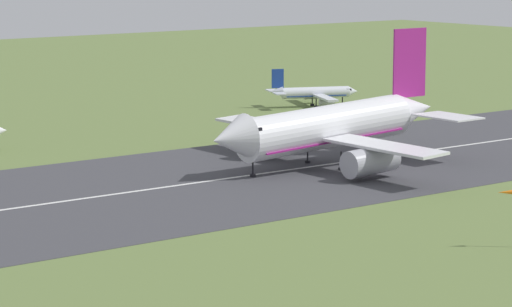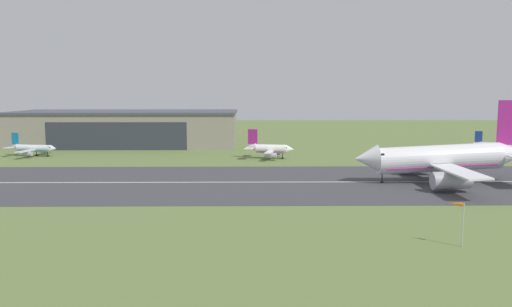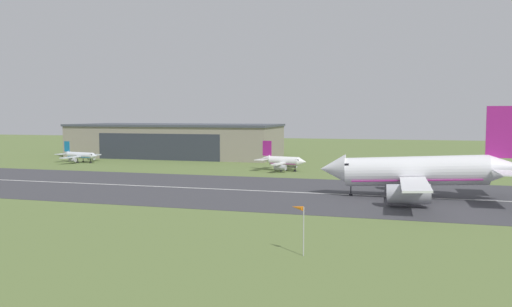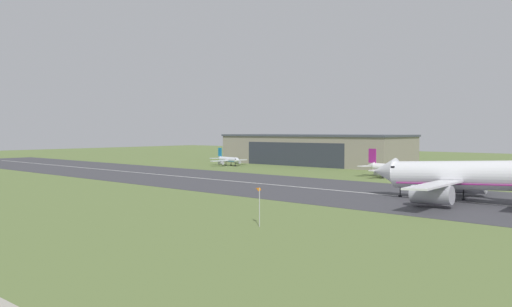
# 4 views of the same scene
# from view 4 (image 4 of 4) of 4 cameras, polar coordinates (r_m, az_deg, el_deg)

# --- Properties ---
(ground_plane) EXTENTS (652.65, 652.65, 0.00)m
(ground_plane) POSITION_cam_4_polar(r_m,az_deg,el_deg) (106.66, -19.69, -6.09)
(ground_plane) COLOR olive
(runway_strip) EXTENTS (412.65, 50.86, 0.06)m
(runway_strip) POSITION_cam_4_polar(r_m,az_deg,el_deg) (147.00, 1.72, -3.57)
(runway_strip) COLOR #3D3D42
(runway_strip) RESTS_ON ground_plane
(runway_centreline) EXTENTS (371.39, 0.70, 0.01)m
(runway_centreline) POSITION_cam_4_polar(r_m,az_deg,el_deg) (147.00, 1.72, -3.56)
(runway_centreline) COLOR silver
(runway_centreline) RESTS_ON runway_strip
(hangar_building) EXTENTS (89.42, 35.85, 14.15)m
(hangar_building) POSITION_cam_4_polar(r_m,az_deg,el_deg) (239.64, 6.72, 0.48)
(hangar_building) COLOR gray
(hangar_building) RESTS_ON ground_plane
(airplane_landing) EXTENTS (43.23, 47.12, 20.00)m
(airplane_landing) POSITION_cam_4_polar(r_m,az_deg,el_deg) (119.13, 22.37, -2.44)
(airplane_landing) COLOR white
(airplane_landing) RESTS_ON ground_plane
(airplane_parked_west) EXTENTS (17.70, 19.18, 7.97)m
(airplane_parked_west) POSITION_cam_4_polar(r_m,az_deg,el_deg) (227.63, -3.17, -0.72)
(airplane_parked_west) COLOR silver
(airplane_parked_west) RESTS_ON ground_plane
(airplane_parked_centre) EXTENTS (16.83, 17.05, 9.65)m
(airplane_parked_centre) POSITION_cam_4_polar(r_m,az_deg,el_deg) (175.20, 14.63, -1.64)
(airplane_parked_centre) COLOR white
(airplane_parked_centre) RESTS_ON ground_plane
(windsock_pole) EXTENTS (2.03, 1.56, 6.46)m
(windsock_pole) POSITION_cam_4_polar(r_m,az_deg,el_deg) (83.31, 0.20, -4.37)
(windsock_pole) COLOR #B7B7BC
(windsock_pole) RESTS_ON ground_plane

